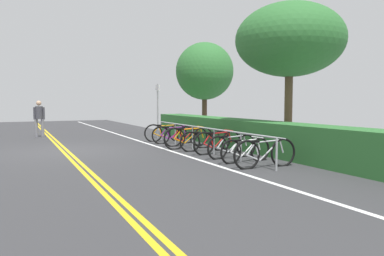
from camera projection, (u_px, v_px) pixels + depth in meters
The scene contains 19 objects.
ground_plane at pixel (65, 152), 12.00m from camera, with size 39.15×11.60×0.05m, color #353538.
centre_line_yellow_inner at pixel (62, 151), 11.97m from camera, with size 35.24×0.10×0.00m, color gold.
centre_line_yellow_outer at pixel (68, 151), 12.04m from camera, with size 35.24×0.10×0.00m, color gold.
bike_lane_stripe_white at pixel (155, 146), 13.34m from camera, with size 35.24×0.12×0.00m, color white.
bike_rack at pixel (203, 133), 11.86m from camera, with size 7.48×0.05×0.79m.
bicycle_0 at pixel (166, 133), 14.83m from camera, with size 0.57×1.68×0.75m.
bicycle_1 at pixel (173, 135), 14.08m from camera, with size 0.55×1.62×0.72m.
bicycle_2 at pixel (186, 137), 13.32m from camera, with size 0.46×1.69×0.73m.
bicycle_3 at pixel (189, 138), 12.53m from camera, with size 0.46×1.82×0.78m.
bicycle_4 at pixel (205, 141), 11.93m from camera, with size 0.46×1.71×0.70m.
bicycle_5 at pixel (218, 142), 11.29m from camera, with size 0.46×1.73×0.75m.
bicycle_6 at pixel (232, 146), 10.50m from camera, with size 0.46×1.71×0.71m.
bicycle_7 at pixel (246, 150), 9.76m from camera, with size 0.46×1.64×0.68m.
bicycle_8 at pixel (265, 153), 8.95m from camera, with size 0.46×1.78×0.75m.
pedestrian at pixel (39, 116), 16.64m from camera, with size 0.32×0.48×1.64m.
sign_post_near at pixel (158, 106), 15.94m from camera, with size 0.36×0.06×2.36m.
hedge_backdrop at pixel (274, 138), 11.24m from camera, with size 16.43×1.05×0.98m, color #2D6B30.
tree_near_left at pixel (205, 71), 18.58m from camera, with size 2.89×2.89×4.55m.
tree_mid at pixel (290, 40), 11.91m from camera, with size 3.49×3.49×4.75m.
Camera 1 is at (12.53, -1.45, 1.61)m, focal length 34.65 mm.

